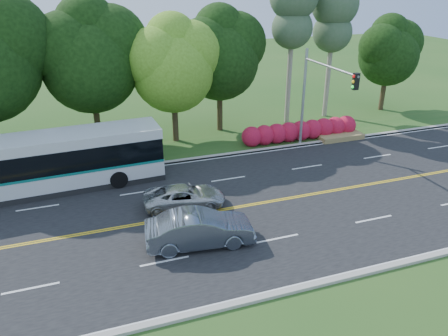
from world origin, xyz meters
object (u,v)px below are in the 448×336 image
object	(u,v)px
traffic_signal	(318,89)
transit_bus	(51,163)
sedan	(200,229)
suv	(184,197)

from	to	relation	value
traffic_signal	transit_bus	distance (m)	17.36
traffic_signal	transit_bus	bearing A→B (deg)	179.29
transit_bus	traffic_signal	bearing A→B (deg)	-3.61
sedan	suv	world-z (taller)	sedan
sedan	suv	distance (m)	3.73
suv	sedan	bearing A→B (deg)	-175.96
traffic_signal	suv	bearing A→B (deg)	-156.99
traffic_signal	sedan	size ratio (longest dim) A/B	1.40
sedan	suv	size ratio (longest dim) A/B	1.14
traffic_signal	sedan	world-z (taller)	traffic_signal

